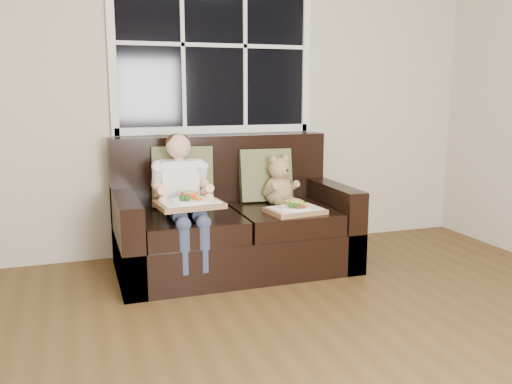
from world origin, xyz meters
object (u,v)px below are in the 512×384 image
object	(u,v)px
tray_left	(189,203)
tray_right	(295,209)
loveseat	(232,226)
teddy_bear	(279,184)
child	(182,188)

from	to	relation	value
tray_left	tray_right	size ratio (longest dim) A/B	1.09
tray_right	tray_left	bearing A→B (deg)	172.40
loveseat	tray_left	distance (m)	0.56
teddy_bear	tray_left	size ratio (longest dim) A/B	0.86
loveseat	teddy_bear	distance (m)	0.48
child	tray_left	distance (m)	0.20
teddy_bear	loveseat	bearing A→B (deg)	163.54
loveseat	teddy_bear	size ratio (longest dim) A/B	4.37
loveseat	child	bearing A→B (deg)	-163.18
loveseat	child	size ratio (longest dim) A/B	1.97
teddy_bear	tray_right	xyz separation A→B (m)	(0.00, -0.31, -0.13)
child	tray_right	xyz separation A→B (m)	(0.77, -0.20, -0.17)
loveseat	child	xyz separation A→B (m)	(-0.39, -0.12, 0.33)
tray_left	tray_right	distance (m)	0.76
teddy_bear	tray_right	bearing A→B (deg)	-106.21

